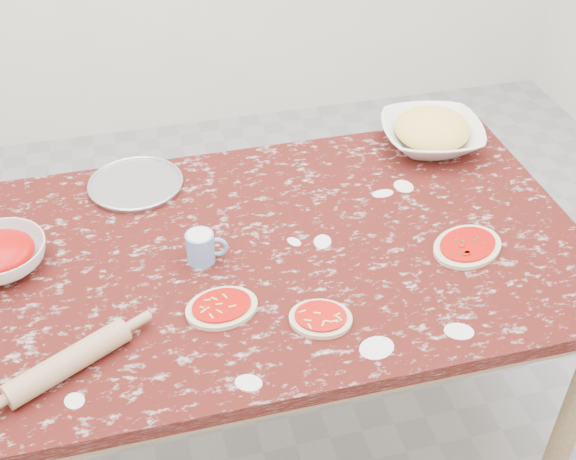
# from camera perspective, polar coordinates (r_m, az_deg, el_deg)

# --- Properties ---
(ground) EXTENTS (4.00, 4.00, 0.00)m
(ground) POSITION_cam_1_polar(r_m,az_deg,el_deg) (2.50, 0.00, -14.49)
(ground) COLOR gray
(worktable) EXTENTS (1.60, 1.00, 0.75)m
(worktable) POSITION_cam_1_polar(r_m,az_deg,el_deg) (2.00, 0.00, -2.97)
(worktable) COLOR #3E100C
(worktable) RESTS_ON ground
(pizza_tray) EXTENTS (0.36, 0.36, 0.01)m
(pizza_tray) POSITION_cam_1_polar(r_m,az_deg,el_deg) (2.21, -11.87, 3.52)
(pizza_tray) COLOR #B2B2B7
(pizza_tray) RESTS_ON worktable
(sauce_bowl) EXTENTS (0.26, 0.26, 0.07)m
(sauce_bowl) POSITION_cam_1_polar(r_m,az_deg,el_deg) (2.00, -21.62, -1.94)
(sauce_bowl) COLOR white
(sauce_bowl) RESTS_ON worktable
(cheese_bowl) EXTENTS (0.37, 0.37, 0.08)m
(cheese_bowl) POSITION_cam_1_polar(r_m,az_deg,el_deg) (2.38, 11.19, 7.32)
(cheese_bowl) COLOR white
(cheese_bowl) RESTS_ON worktable
(flour_mug) EXTENTS (0.11, 0.07, 0.09)m
(flour_mug) POSITION_cam_1_polar(r_m,az_deg,el_deg) (1.89, -6.80, -1.33)
(flour_mug) COLOR #7097D0
(flour_mug) RESTS_ON worktable
(pizza_left) EXTENTS (0.19, 0.16, 0.02)m
(pizza_left) POSITION_cam_1_polar(r_m,az_deg,el_deg) (1.77, -5.23, -6.08)
(pizza_left) COLOR beige
(pizza_left) RESTS_ON worktable
(pizza_mid) EXTENTS (0.18, 0.17, 0.02)m
(pizza_mid) POSITION_cam_1_polar(r_m,az_deg,el_deg) (1.74, 2.57, -6.94)
(pizza_mid) COLOR beige
(pizza_mid) RESTS_ON worktable
(pizza_right) EXTENTS (0.25, 0.23, 0.02)m
(pizza_right) POSITION_cam_1_polar(r_m,az_deg,el_deg) (1.99, 13.90, -1.25)
(pizza_right) COLOR beige
(pizza_right) RESTS_ON worktable
(rolling_pin) EXTENTS (0.28, 0.19, 0.06)m
(rolling_pin) POSITION_cam_1_polar(r_m,az_deg,el_deg) (1.68, -16.85, -9.90)
(rolling_pin) COLOR tan
(rolling_pin) RESTS_ON worktable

